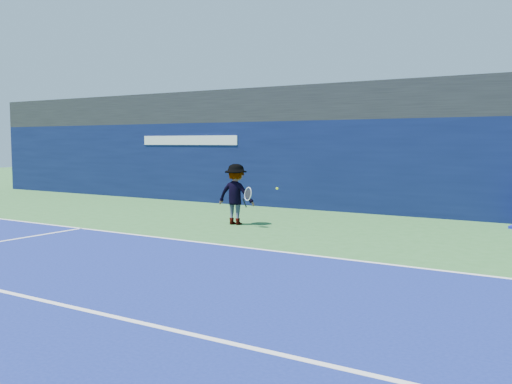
# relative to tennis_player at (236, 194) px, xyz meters

# --- Properties ---
(ground) EXTENTS (80.00, 80.00, 0.00)m
(ground) POSITION_rel_tennis_player_xyz_m (2.00, -5.84, -0.84)
(ground) COLOR #316B30
(ground) RESTS_ON ground
(baseline) EXTENTS (24.00, 0.10, 0.01)m
(baseline) POSITION_rel_tennis_player_xyz_m (2.00, -2.84, -0.83)
(baseline) COLOR white
(baseline) RESTS_ON ground
(service_line) EXTENTS (24.00, 0.10, 0.01)m
(service_line) POSITION_rel_tennis_player_xyz_m (2.00, -7.84, -0.83)
(service_line) COLOR white
(service_line) RESTS_ON ground
(stadium_band) EXTENTS (36.00, 3.00, 1.20)m
(stadium_band) POSITION_rel_tennis_player_xyz_m (2.00, 5.66, 2.76)
(stadium_band) COLOR black
(stadium_band) RESTS_ON back_wall_assembly
(back_wall_assembly) EXTENTS (36.00, 1.03, 3.00)m
(back_wall_assembly) POSITION_rel_tennis_player_xyz_m (1.99, 4.66, 0.66)
(back_wall_assembly) COLOR #0A1239
(back_wall_assembly) RESTS_ON ground
(tennis_player) EXTENTS (1.31, 0.75, 1.68)m
(tennis_player) POSITION_rel_tennis_player_xyz_m (0.00, 0.00, 0.00)
(tennis_player) COLOR white
(tennis_player) RESTS_ON ground
(tennis_ball) EXTENTS (0.07, 0.07, 0.07)m
(tennis_ball) POSITION_rel_tennis_player_xyz_m (1.32, -0.01, 0.22)
(tennis_ball) COLOR #B7E919
(tennis_ball) RESTS_ON ground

